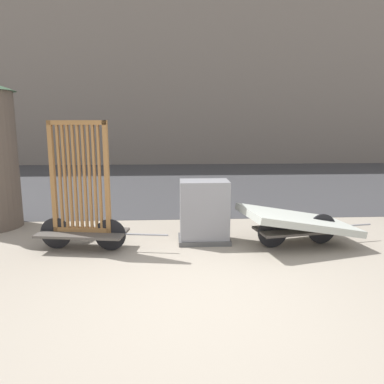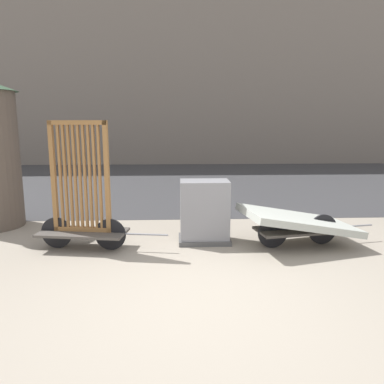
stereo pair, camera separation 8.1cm
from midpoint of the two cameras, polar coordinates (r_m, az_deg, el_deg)
name	(u,v)px [view 2 (the right image)]	position (r m, az deg, el deg)	size (l,w,h in m)	color
ground_plane	(199,302)	(4.47, 1.65, -16.48)	(60.00, 60.00, 0.00)	gray
road_strip	(183,181)	(13.28, -1.16, 1.72)	(56.00, 10.81, 0.01)	#38383A
building_facade	(180,41)	(20.95, -1.72, 22.04)	(48.00, 4.00, 12.45)	slate
bike_cart_with_bedframe	(82,205)	(6.23, -16.06, -1.97)	(2.12, 0.82, 2.07)	#4C4742
bike_cart_with_mattress	(299,222)	(6.47, 16.31, -4.43)	(2.38, 1.40, 0.67)	#4C4742
utility_cabinet	(204,214)	(6.41, 2.27, -3.35)	(0.88, 0.59, 1.07)	#4C4C4C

